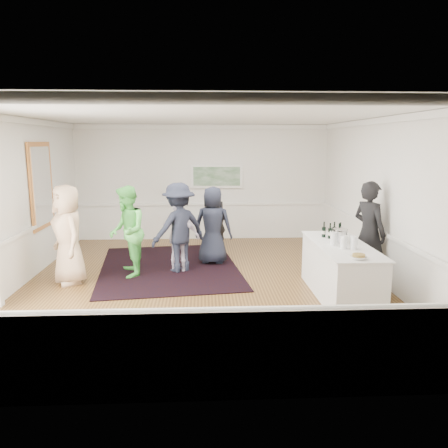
{
  "coord_description": "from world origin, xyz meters",
  "views": [
    {
      "loc": [
        0.01,
        -8.23,
        2.73
      ],
      "look_at": [
        0.42,
        0.2,
        1.13
      ],
      "focal_mm": 35.0,
      "sensor_mm": 36.0,
      "label": 1
    }
  ],
  "objects_px": {
    "guest_green": "(127,232)",
    "guest_dark_b": "(215,220)",
    "bartender": "(369,233)",
    "guest_lilac": "(179,236)",
    "guest_dark_a": "(179,228)",
    "serving_table": "(340,271)",
    "nut_bowl": "(359,257)",
    "guest_navy": "(213,225)",
    "ice_bucket": "(340,236)",
    "guest_tan": "(68,235)"
  },
  "relations": [
    {
      "from": "guest_green",
      "to": "guest_dark_b",
      "type": "relative_size",
      "value": 1.17
    },
    {
      "from": "bartender",
      "to": "guest_lilac",
      "type": "distance_m",
      "value": 3.83
    },
    {
      "from": "guest_dark_a",
      "to": "serving_table",
      "type": "bearing_deg",
      "value": 116.48
    },
    {
      "from": "bartender",
      "to": "guest_green",
      "type": "xyz_separation_m",
      "value": [
        -4.74,
        0.69,
        -0.07
      ]
    },
    {
      "from": "guest_dark_b",
      "to": "nut_bowl",
      "type": "distance_m",
      "value": 4.85
    },
    {
      "from": "guest_navy",
      "to": "serving_table",
      "type": "bearing_deg",
      "value": 146.19
    },
    {
      "from": "guest_lilac",
      "to": "nut_bowl",
      "type": "distance_m",
      "value": 3.95
    },
    {
      "from": "guest_green",
      "to": "ice_bucket",
      "type": "bearing_deg",
      "value": 60.62
    },
    {
      "from": "ice_bucket",
      "to": "guest_navy",
      "type": "bearing_deg",
      "value": 136.07
    },
    {
      "from": "bartender",
      "to": "guest_green",
      "type": "distance_m",
      "value": 4.79
    },
    {
      "from": "bartender",
      "to": "guest_tan",
      "type": "relative_size",
      "value": 1.04
    },
    {
      "from": "guest_green",
      "to": "guest_lilac",
      "type": "relative_size",
      "value": 1.22
    },
    {
      "from": "serving_table",
      "to": "guest_dark_b",
      "type": "distance_m",
      "value": 4.03
    },
    {
      "from": "guest_dark_b",
      "to": "nut_bowl",
      "type": "height_order",
      "value": "guest_dark_b"
    },
    {
      "from": "guest_tan",
      "to": "nut_bowl",
      "type": "distance_m",
      "value": 5.37
    },
    {
      "from": "guest_tan",
      "to": "guest_dark_a",
      "type": "bearing_deg",
      "value": 73.24
    },
    {
      "from": "guest_lilac",
      "to": "nut_bowl",
      "type": "bearing_deg",
      "value": 155.14
    },
    {
      "from": "guest_green",
      "to": "ice_bucket",
      "type": "distance_m",
      "value": 4.19
    },
    {
      "from": "guest_green",
      "to": "nut_bowl",
      "type": "distance_m",
      "value": 4.6
    },
    {
      "from": "guest_dark_a",
      "to": "ice_bucket",
      "type": "bearing_deg",
      "value": 119.0
    },
    {
      "from": "ice_bucket",
      "to": "guest_dark_a",
      "type": "bearing_deg",
      "value": 152.25
    },
    {
      "from": "guest_lilac",
      "to": "bartender",
      "type": "bearing_deg",
      "value": -176.72
    },
    {
      "from": "guest_navy",
      "to": "guest_lilac",
      "type": "bearing_deg",
      "value": 50.81
    },
    {
      "from": "serving_table",
      "to": "bartender",
      "type": "bearing_deg",
      "value": 43.99
    },
    {
      "from": "serving_table",
      "to": "guest_lilac",
      "type": "distance_m",
      "value": 3.41
    },
    {
      "from": "ice_bucket",
      "to": "nut_bowl",
      "type": "bearing_deg",
      "value": -93.13
    },
    {
      "from": "serving_table",
      "to": "guest_dark_b",
      "type": "bearing_deg",
      "value": 121.97
    },
    {
      "from": "guest_dark_a",
      "to": "guest_navy",
      "type": "xyz_separation_m",
      "value": [
        0.73,
        0.59,
        -0.07
      ]
    },
    {
      "from": "nut_bowl",
      "to": "serving_table",
      "type": "bearing_deg",
      "value": 87.38
    },
    {
      "from": "guest_lilac",
      "to": "guest_dark_a",
      "type": "height_order",
      "value": "guest_dark_a"
    },
    {
      "from": "serving_table",
      "to": "bartender",
      "type": "distance_m",
      "value": 1.19
    },
    {
      "from": "guest_green",
      "to": "guest_navy",
      "type": "xyz_separation_m",
      "value": [
        1.77,
        0.87,
        -0.05
      ]
    },
    {
      "from": "guest_dark_b",
      "to": "guest_green",
      "type": "bearing_deg",
      "value": 26.03
    },
    {
      "from": "guest_dark_a",
      "to": "nut_bowl",
      "type": "bearing_deg",
      "value": 103.92
    },
    {
      "from": "guest_lilac",
      "to": "ice_bucket",
      "type": "bearing_deg",
      "value": 170.19
    },
    {
      "from": "bartender",
      "to": "guest_lilac",
      "type": "relative_size",
      "value": 1.32
    },
    {
      "from": "bartender",
      "to": "guest_tan",
      "type": "bearing_deg",
      "value": 59.63
    },
    {
      "from": "serving_table",
      "to": "nut_bowl",
      "type": "relative_size",
      "value": 9.62
    },
    {
      "from": "guest_dark_b",
      "to": "ice_bucket",
      "type": "height_order",
      "value": "guest_dark_b"
    },
    {
      "from": "bartender",
      "to": "nut_bowl",
      "type": "distance_m",
      "value": 1.89
    },
    {
      "from": "guest_dark_a",
      "to": "nut_bowl",
      "type": "height_order",
      "value": "guest_dark_a"
    },
    {
      "from": "guest_dark_b",
      "to": "bartender",
      "type": "bearing_deg",
      "value": 116.38
    },
    {
      "from": "guest_dark_a",
      "to": "ice_bucket",
      "type": "distance_m",
      "value": 3.34
    },
    {
      "from": "guest_dark_b",
      "to": "ice_bucket",
      "type": "bearing_deg",
      "value": 102.45
    },
    {
      "from": "serving_table",
      "to": "guest_dark_a",
      "type": "relative_size",
      "value": 1.25
    },
    {
      "from": "guest_tan",
      "to": "guest_lilac",
      "type": "bearing_deg",
      "value": 73.43
    },
    {
      "from": "guest_navy",
      "to": "ice_bucket",
      "type": "relative_size",
      "value": 6.75
    },
    {
      "from": "guest_tan",
      "to": "serving_table",
      "type": "bearing_deg",
      "value": 43.55
    },
    {
      "from": "guest_dark_a",
      "to": "guest_dark_b",
      "type": "height_order",
      "value": "guest_dark_a"
    },
    {
      "from": "bartender",
      "to": "guest_lilac",
      "type": "height_order",
      "value": "bartender"
    }
  ]
}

